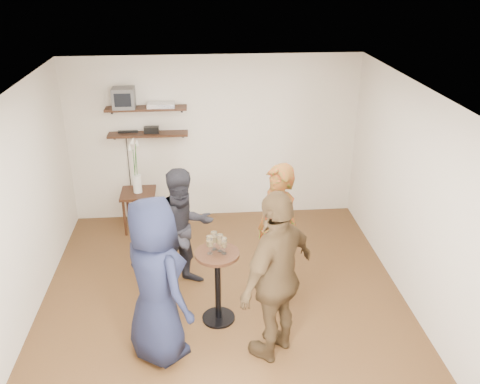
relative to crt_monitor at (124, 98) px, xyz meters
name	(u,v)px	position (x,y,z in m)	size (l,w,h in m)	color
room	(223,212)	(1.31, -2.38, -0.72)	(4.58, 5.08, 2.68)	#4A2D18
shelf_upper	(146,108)	(0.31, 0.00, -0.17)	(1.20, 0.25, 0.04)	black
shelf_lower	(148,134)	(0.31, 0.00, -0.57)	(1.20, 0.25, 0.04)	black
crt_monitor	(124,98)	(0.00, 0.00, 0.00)	(0.32, 0.30, 0.30)	#59595B
dvd_deck	(161,105)	(0.53, 0.00, -0.12)	(0.40, 0.24, 0.06)	silver
radio	(152,130)	(0.36, 0.00, -0.50)	(0.22, 0.10, 0.10)	black
power_strip	(128,132)	(0.01, 0.05, -0.54)	(0.30, 0.05, 0.03)	black
side_table	(139,198)	(0.12, -0.28, -1.50)	(0.53, 0.53, 0.62)	black
vase_lilies	(136,175)	(0.11, -0.28, -1.11)	(0.19, 0.19, 0.91)	white
drinks_table	(218,277)	(1.23, -2.60, -1.43)	(0.50, 0.50, 0.91)	black
wine_glass_fl	(210,242)	(1.15, -2.62, -0.96)	(0.07, 0.07, 0.22)	silver
wine_glass_fr	(224,243)	(1.30, -2.63, -0.97)	(0.07, 0.07, 0.20)	silver
wine_glass_bl	(214,238)	(1.20, -2.53, -0.96)	(0.07, 0.07, 0.22)	silver
wine_glass_br	(220,240)	(1.26, -2.58, -0.96)	(0.07, 0.07, 0.21)	silver
person_plaid	(277,235)	(1.95, -2.23, -1.13)	(0.65, 0.42, 1.77)	#AC2013
person_dark	(184,230)	(0.85, -1.88, -1.21)	(0.79, 0.61, 1.62)	black
person_navy	(156,281)	(0.58, -3.10, -1.10)	(0.89, 0.58, 1.83)	black
person_brown	(277,277)	(1.81, -3.17, -1.07)	(1.11, 0.46, 1.89)	#48341F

